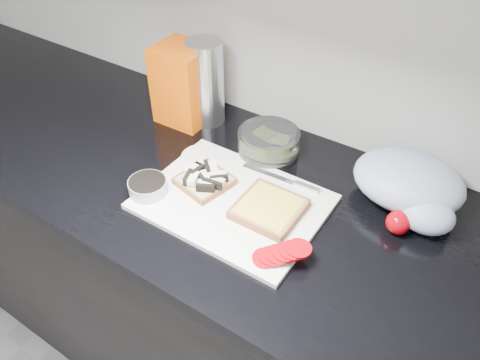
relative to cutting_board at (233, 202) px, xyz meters
name	(u,v)px	position (x,y,z in m)	size (l,w,h in m)	color
base_cabinet	(247,310)	(0.01, 0.05, -0.48)	(3.50, 0.60, 0.86)	black
countertop	(249,200)	(0.01, 0.05, -0.03)	(3.50, 0.64, 0.04)	black
cutting_board	(233,202)	(0.00, 0.00, 0.00)	(0.40, 0.30, 0.01)	white
bread_left	(205,179)	(-0.09, 0.01, 0.02)	(0.14, 0.14, 0.04)	#C8BC8D
bread_right	(269,209)	(0.09, 0.01, 0.02)	(0.14, 0.14, 0.02)	#C8BC8D
tomato_slices	(282,253)	(0.17, -0.09, 0.02)	(0.12, 0.11, 0.03)	#A0030B
knife	(290,181)	(0.08, 0.12, 0.01)	(0.20, 0.02, 0.01)	#BBBBC0
seed_tub	(148,188)	(-0.18, -0.08, 0.02)	(0.09, 0.09, 0.05)	#A0A5A5
tub_lid	(201,157)	(-0.16, 0.10, 0.00)	(0.10, 0.10, 0.01)	silver
glass_bowl	(269,143)	(-0.03, 0.21, 0.03)	(0.16, 0.16, 0.07)	silver
bread_bag	(184,84)	(-0.31, 0.22, 0.10)	(0.14, 0.13, 0.21)	#F24E04
steel_canister	(206,83)	(-0.25, 0.25, 0.11)	(0.10, 0.10, 0.23)	silver
grocery_bag	(411,185)	(0.33, 0.22, 0.05)	(0.26, 0.22, 0.11)	#ACBED4
whole_tomatoes	(398,223)	(0.34, 0.12, 0.02)	(0.05, 0.05, 0.05)	#A0030B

